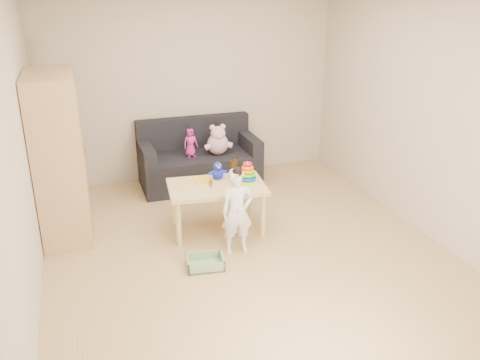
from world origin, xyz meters
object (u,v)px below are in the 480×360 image
object	(u,v)px
wardrobe	(59,157)
sofa	(200,169)
play_table	(217,208)
toddler	(237,212)

from	to	relation	value
wardrobe	sofa	size ratio (longest dim) A/B	1.13
play_table	toddler	distance (m)	0.54
wardrobe	play_table	bearing A→B (deg)	-16.67
sofa	toddler	world-z (taller)	toddler
sofa	play_table	size ratio (longest dim) A/B	1.50
wardrobe	sofa	world-z (taller)	wardrobe
wardrobe	play_table	world-z (taller)	wardrobe
sofa	play_table	bearing A→B (deg)	-96.21
wardrobe	sofa	xyz separation A→B (m)	(1.73, 0.91, -0.66)
sofa	play_table	world-z (taller)	play_table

